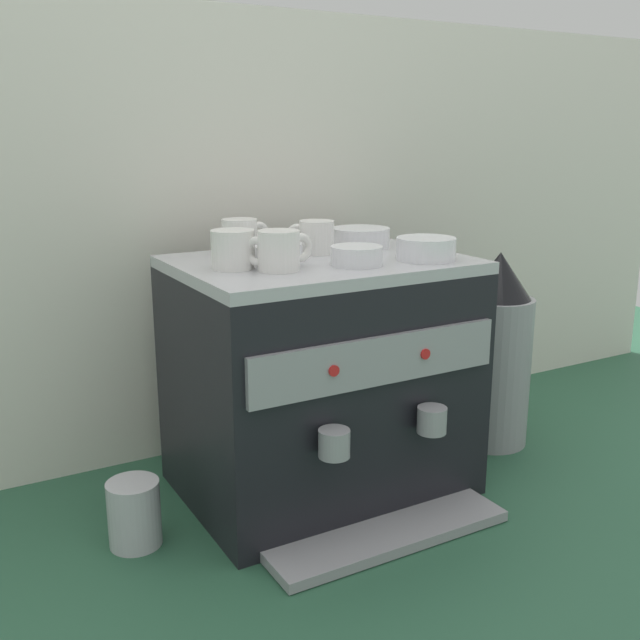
{
  "coord_description": "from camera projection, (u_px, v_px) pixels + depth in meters",
  "views": [
    {
      "loc": [
        -0.72,
        -1.25,
        0.74
      ],
      "look_at": [
        0.0,
        0.0,
        0.36
      ],
      "focal_mm": 41.36,
      "sensor_mm": 36.0,
      "label": 1
    }
  ],
  "objects": [
    {
      "name": "ground_plane",
      "position": [
        320.0,
        484.0,
        1.58
      ],
      "size": [
        4.0,
        4.0,
        0.0
      ],
      "primitive_type": "plane",
      "color": "#28563D"
    },
    {
      "name": "tiled_backsplash_wall",
      "position": [
        251.0,
        234.0,
        1.73
      ],
      "size": [
        2.8,
        0.03,
        1.0
      ],
      "primitive_type": "cube",
      "color": "silver",
      "rests_on": "ground_plane"
    },
    {
      "name": "espresso_machine",
      "position": [
        321.0,
        377.0,
        1.52
      ],
      "size": [
        0.56,
        0.52,
        0.49
      ],
      "color": "black",
      "rests_on": "ground_plane"
    },
    {
      "name": "ceramic_cup_0",
      "position": [
        315.0,
        237.0,
        1.51
      ],
      "size": [
        0.09,
        0.1,
        0.07
      ],
      "color": "white",
      "rests_on": "espresso_machine"
    },
    {
      "name": "ceramic_cup_1",
      "position": [
        235.0,
        250.0,
        1.34
      ],
      "size": [
        0.09,
        0.11,
        0.07
      ],
      "color": "white",
      "rests_on": "espresso_machine"
    },
    {
      "name": "ceramic_cup_2",
      "position": [
        281.0,
        250.0,
        1.33
      ],
      "size": [
        0.12,
        0.08,
        0.07
      ],
      "color": "white",
      "rests_on": "espresso_machine"
    },
    {
      "name": "ceramic_cup_3",
      "position": [
        241.0,
        236.0,
        1.51
      ],
      "size": [
        0.11,
        0.07,
        0.07
      ],
      "color": "white",
      "rests_on": "espresso_machine"
    },
    {
      "name": "ceramic_bowl_0",
      "position": [
        357.0,
        256.0,
        1.38
      ],
      "size": [
        0.1,
        0.1,
        0.04
      ],
      "color": "white",
      "rests_on": "espresso_machine"
    },
    {
      "name": "ceramic_bowl_1",
      "position": [
        361.0,
        238.0,
        1.6
      ],
      "size": [
        0.13,
        0.13,
        0.04
      ],
      "color": "white",
      "rests_on": "espresso_machine"
    },
    {
      "name": "ceramic_bowl_2",
      "position": [
        426.0,
        249.0,
        1.44
      ],
      "size": [
        0.12,
        0.12,
        0.04
      ],
      "color": "white",
      "rests_on": "espresso_machine"
    },
    {
      "name": "ceramic_bowl_3",
      "position": [
        274.0,
        252.0,
        1.44
      ],
      "size": [
        0.11,
        0.11,
        0.03
      ],
      "color": "white",
      "rests_on": "espresso_machine"
    },
    {
      "name": "coffee_grinder",
      "position": [
        495.0,
        354.0,
        1.75
      ],
      "size": [
        0.17,
        0.17,
        0.47
      ],
      "color": "#939399",
      "rests_on": "ground_plane"
    },
    {
      "name": "milk_pitcher",
      "position": [
        134.0,
        513.0,
        1.34
      ],
      "size": [
        0.1,
        0.1,
        0.12
      ],
      "primitive_type": "cylinder",
      "color": "#B7B7BC",
      "rests_on": "ground_plane"
    }
  ]
}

